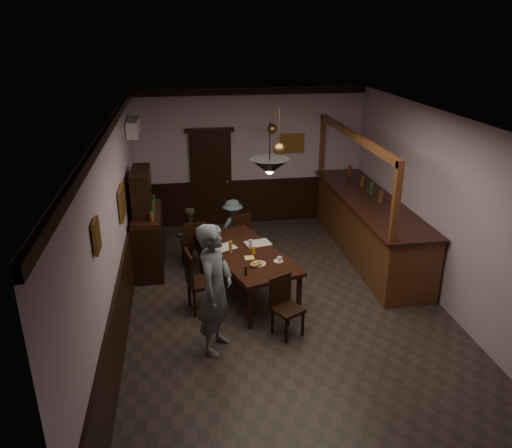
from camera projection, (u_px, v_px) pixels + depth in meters
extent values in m
cube|color=#2D2621|center=(288.00, 312.00, 7.88)|extent=(5.00, 8.00, 0.01)
cube|color=white|center=(293.00, 122.00, 6.77)|extent=(5.00, 8.00, 0.01)
cube|color=#BBA1B7|center=(251.00, 158.00, 10.99)|extent=(5.00, 0.01, 3.00)
cube|color=#BBA1B7|center=(407.00, 424.00, 3.65)|extent=(5.00, 0.01, 3.00)
cube|color=#BBA1B7|center=(115.00, 234.00, 6.97)|extent=(0.01, 8.00, 3.00)
cube|color=#BBA1B7|center=(449.00, 215.00, 7.68)|extent=(0.01, 8.00, 3.00)
cube|color=black|center=(246.00, 253.00, 8.22)|extent=(1.62, 2.40, 0.06)
cube|color=black|center=(250.00, 308.00, 7.34)|extent=(0.07, 0.07, 0.69)
cube|color=black|center=(299.00, 295.00, 7.69)|extent=(0.07, 0.07, 0.69)
cube|color=black|center=(201.00, 255.00, 9.04)|extent=(0.07, 0.07, 0.69)
cube|color=black|center=(243.00, 246.00, 9.38)|extent=(0.07, 0.07, 0.69)
cube|color=black|center=(193.00, 244.00, 9.26)|extent=(0.48, 0.48, 0.05)
cube|color=black|center=(195.00, 235.00, 9.01)|extent=(0.41, 0.11, 0.48)
cube|color=black|center=(200.00, 250.00, 9.54)|extent=(0.04, 0.04, 0.42)
cube|color=black|center=(183.00, 253.00, 9.44)|extent=(0.04, 0.04, 0.42)
cube|color=black|center=(204.00, 257.00, 9.26)|extent=(0.04, 0.04, 0.42)
cube|color=black|center=(187.00, 260.00, 9.15)|extent=(0.04, 0.04, 0.42)
cube|color=black|center=(237.00, 236.00, 9.64)|extent=(0.52, 0.52, 0.05)
cube|color=black|center=(241.00, 227.00, 9.40)|extent=(0.39, 0.18, 0.48)
cube|color=black|center=(241.00, 242.00, 9.93)|extent=(0.04, 0.04, 0.41)
cube|color=black|center=(226.00, 245.00, 9.78)|extent=(0.04, 0.04, 0.41)
cube|color=black|center=(249.00, 248.00, 9.67)|extent=(0.04, 0.04, 0.41)
cube|color=black|center=(234.00, 251.00, 9.52)|extent=(0.04, 0.04, 0.41)
cube|color=black|center=(288.00, 309.00, 7.17)|extent=(0.53, 0.53, 0.05)
cube|color=black|center=(280.00, 289.00, 7.21)|extent=(0.36, 0.22, 0.46)
cube|color=black|center=(286.00, 331.00, 7.05)|extent=(0.04, 0.04, 0.40)
cube|color=black|center=(303.00, 323.00, 7.23)|extent=(0.04, 0.04, 0.40)
cube|color=black|center=(272.00, 321.00, 7.28)|extent=(0.04, 0.04, 0.40)
cube|color=black|center=(289.00, 314.00, 7.46)|extent=(0.04, 0.04, 0.40)
cube|color=black|center=(202.00, 283.00, 7.80)|extent=(0.52, 0.52, 0.05)
cube|color=black|center=(189.00, 268.00, 7.62)|extent=(0.13, 0.44, 0.53)
cube|color=black|center=(217.00, 300.00, 7.79)|extent=(0.04, 0.04, 0.45)
cube|color=black|center=(211.00, 289.00, 8.10)|extent=(0.04, 0.04, 0.45)
cube|color=black|center=(195.00, 304.00, 7.67)|extent=(0.04, 0.04, 0.45)
cube|color=black|center=(189.00, 293.00, 7.99)|extent=(0.04, 0.04, 0.45)
imported|color=slate|center=(215.00, 289.00, 6.67)|extent=(0.70, 0.81, 1.87)
imported|color=#434128|center=(189.00, 235.00, 9.39)|extent=(0.65, 0.59, 1.09)
imported|color=slate|center=(233.00, 227.00, 9.76)|extent=(0.82, 0.68, 1.10)
cube|color=silver|center=(223.00, 248.00, 8.35)|extent=(0.51, 0.45, 0.01)
cube|color=silver|center=(258.00, 243.00, 8.52)|extent=(0.47, 0.38, 0.01)
cube|color=#EBDC56|center=(249.00, 258.00, 8.00)|extent=(0.19, 0.19, 0.00)
cylinder|color=white|center=(278.00, 261.00, 7.87)|extent=(0.15, 0.15, 0.01)
imported|color=white|center=(280.00, 259.00, 7.84)|extent=(0.10, 0.10, 0.07)
cylinder|color=white|center=(259.00, 264.00, 7.78)|extent=(0.22, 0.22, 0.01)
torus|color=#C68C47|center=(254.00, 265.00, 7.69)|extent=(0.13, 0.13, 0.04)
torus|color=#C68C47|center=(259.00, 263.00, 7.74)|extent=(0.13, 0.13, 0.04)
cylinder|color=orange|center=(254.00, 251.00, 8.10)|extent=(0.07, 0.07, 0.12)
cylinder|color=#BF721E|center=(231.00, 247.00, 8.15)|extent=(0.06, 0.06, 0.20)
cylinder|color=silver|center=(251.00, 244.00, 8.32)|extent=(0.06, 0.06, 0.15)
cylinder|color=black|center=(246.00, 271.00, 7.42)|extent=(0.04, 0.04, 0.14)
cube|color=black|center=(149.00, 242.00, 9.16)|extent=(0.51, 1.43, 1.02)
cube|color=black|center=(146.00, 214.00, 8.95)|extent=(0.49, 1.38, 0.08)
cube|color=black|center=(142.00, 192.00, 8.79)|extent=(0.31, 0.92, 0.82)
cube|color=#492413|center=(367.00, 227.00, 9.76)|extent=(0.90, 4.20, 1.10)
cube|color=black|center=(369.00, 199.00, 9.55)|extent=(1.00, 4.30, 0.06)
cube|color=#492413|center=(354.00, 136.00, 9.04)|extent=(0.10, 4.10, 0.12)
cube|color=#492413|center=(396.00, 204.00, 7.43)|extent=(0.10, 0.10, 1.30)
cube|color=#492413|center=(322.00, 145.00, 11.10)|extent=(0.10, 0.10, 1.30)
cube|color=black|center=(211.00, 180.00, 10.99)|extent=(0.90, 0.06, 2.10)
cube|color=white|center=(133.00, 127.00, 9.30)|extent=(0.20, 0.85, 0.30)
cube|color=olive|center=(97.00, 236.00, 5.27)|extent=(0.04, 0.28, 0.36)
cube|color=olive|center=(122.00, 202.00, 7.64)|extent=(0.04, 0.62, 0.48)
cube|color=olive|center=(292.00, 143.00, 10.97)|extent=(0.55, 0.04, 0.42)
cylinder|color=black|center=(270.00, 145.00, 6.83)|extent=(0.02, 0.02, 0.61)
cone|color=black|center=(270.00, 167.00, 6.94)|extent=(0.56, 0.56, 0.22)
sphere|color=#FFD88C|center=(270.00, 170.00, 6.96)|extent=(0.12, 0.12, 0.12)
cylinder|color=#BF8C3F|center=(279.00, 128.00, 8.21)|extent=(0.02, 0.02, 0.70)
cone|color=#BF8C3F|center=(279.00, 149.00, 8.34)|extent=(0.20, 0.20, 0.22)
sphere|color=#FFD88C|center=(279.00, 151.00, 8.36)|extent=(0.12, 0.12, 0.12)
cylinder|color=#BF8C3F|center=(272.00, 111.00, 9.81)|extent=(0.02, 0.02, 0.70)
cone|color=#BF8C3F|center=(272.00, 129.00, 9.94)|extent=(0.20, 0.20, 0.22)
sphere|color=#FFD88C|center=(272.00, 131.00, 9.95)|extent=(0.12, 0.12, 0.12)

